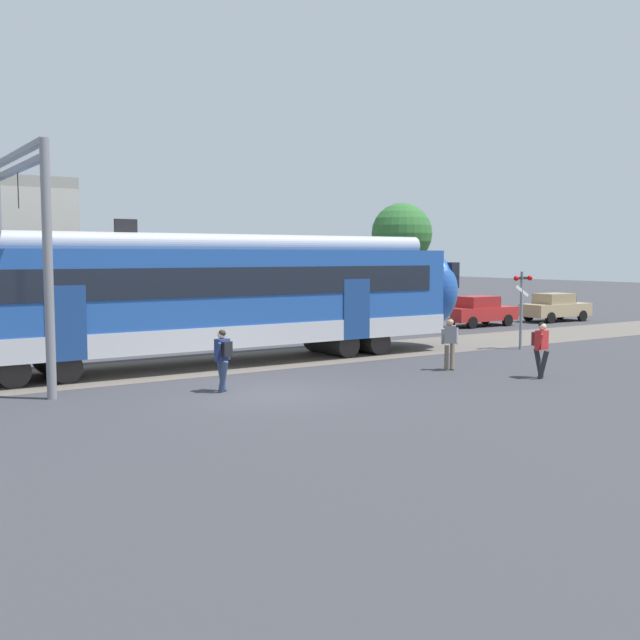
# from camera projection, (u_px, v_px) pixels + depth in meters

# --- Properties ---
(ground_plane) EXTENTS (160.00, 160.00, 0.00)m
(ground_plane) POSITION_uv_depth(u_px,v_px,m) (265.00, 393.00, 19.70)
(ground_plane) COLOR #38383D
(pedestrian_navy) EXTENTS (0.53, 0.70, 1.67)m
(pedestrian_navy) POSITION_uv_depth(u_px,v_px,m) (223.00, 355.00, 19.82)
(pedestrian_navy) COLOR navy
(pedestrian_navy) RESTS_ON ground
(pedestrian_grey) EXTENTS (0.67, 0.45, 1.67)m
(pedestrian_grey) POSITION_uv_depth(u_px,v_px,m) (450.00, 340.00, 23.56)
(pedestrian_grey) COLOR #6B6051
(pedestrian_grey) RESTS_ON ground
(pedestrian_red) EXTENTS (0.54, 0.66, 1.67)m
(pedestrian_red) POSITION_uv_depth(u_px,v_px,m) (541.00, 345.00, 22.05)
(pedestrian_red) COLOR #28282D
(pedestrian_red) RESTS_ON ground
(parked_car_grey) EXTENTS (4.00, 1.76, 1.54)m
(parked_car_grey) POSITION_uv_depth(u_px,v_px,m) (406.00, 315.00, 35.59)
(parked_car_grey) COLOR gray
(parked_car_grey) RESTS_ON ground
(parked_car_red) EXTENTS (4.01, 1.78, 1.54)m
(parked_car_red) POSITION_uv_depth(u_px,v_px,m) (479.00, 311.00, 38.23)
(parked_car_red) COLOR #B22323
(parked_car_red) RESTS_ON ground
(parked_car_tan) EXTENTS (4.07, 1.90, 1.54)m
(parked_car_tan) POSITION_uv_depth(u_px,v_px,m) (555.00, 307.00, 41.02)
(parked_car_tan) COLOR tan
(parked_car_tan) RESTS_ON ground
(catenary_gantry) EXTENTS (0.24, 6.64, 6.53)m
(catenary_gantry) POSITION_uv_depth(u_px,v_px,m) (20.00, 231.00, 21.21)
(catenary_gantry) COLOR gray
(catenary_gantry) RESTS_ON ground
(crossing_signal) EXTENTS (0.96, 0.22, 3.00)m
(crossing_signal) POSITION_uv_depth(u_px,v_px,m) (522.00, 297.00, 28.74)
(crossing_signal) COLOR gray
(crossing_signal) RESTS_ON ground
(street_tree_right) EXTENTS (3.26, 3.26, 6.41)m
(street_tree_right) POSITION_uv_depth(u_px,v_px,m) (402.00, 234.00, 40.10)
(street_tree_right) COLOR brown
(street_tree_right) RESTS_ON ground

